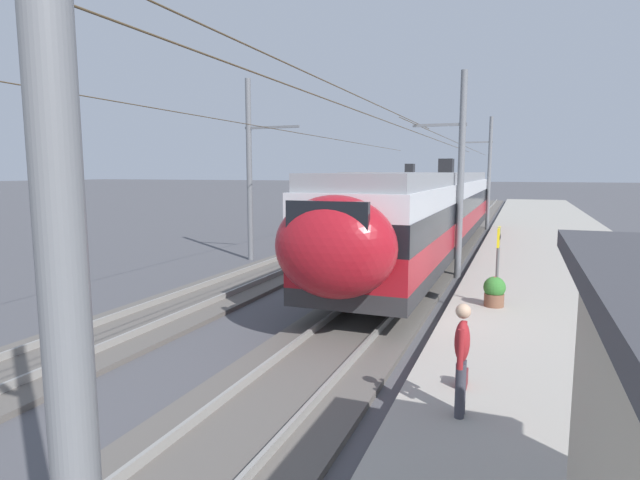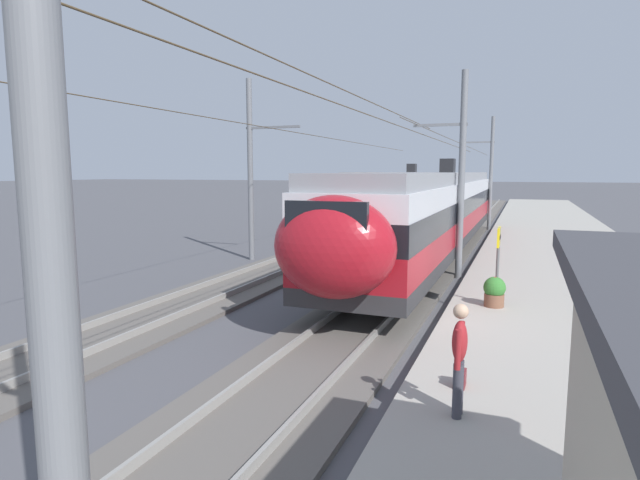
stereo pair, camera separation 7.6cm
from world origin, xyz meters
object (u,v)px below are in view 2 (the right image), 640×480
object	(u,v)px
platform_sign	(498,249)
passenger_walking	(459,354)
catenary_mast_mid	(458,172)
catenary_mast_west	(23,109)
catenary_mast_east	(489,171)
train_far_track	(401,193)
train_near_platform	(432,210)
handbag_beside_passenger	(460,378)
catenary_mast_far_side	(253,167)
potted_plant_platform_edge	(494,291)

from	to	relation	value
platform_sign	passenger_walking	size ratio (longest dim) A/B	1.25
catenary_mast_mid	passenger_walking	xyz separation A→B (m)	(-11.82, -1.47, -2.60)
catenary_mast_west	passenger_walking	world-z (taller)	catenary_mast_west
catenary_mast_east	train_far_track	bearing A→B (deg)	63.51
train_near_platform	catenary_mast_west	bearing A→B (deg)	-175.90
platform_sign	catenary_mast_west	bearing A→B (deg)	172.40
passenger_walking	handbag_beside_passenger	bearing A→B (deg)	4.49
catenary_mast_mid	catenary_mast_east	xyz separation A→B (m)	(17.17, -0.00, 0.05)
platform_sign	handbag_beside_passenger	xyz separation A→B (m)	(-5.74, 0.28, -1.41)
train_far_track	catenary_mast_far_side	xyz separation A→B (m)	(-19.75, 2.06, 1.86)
train_far_track	potted_plant_platform_edge	world-z (taller)	train_far_track
catenary_mast_west	catenary_mast_mid	distance (m)	17.46
catenary_mast_mid	catenary_mast_far_side	size ratio (longest dim) A/B	1.00
potted_plant_platform_edge	catenary_mast_east	bearing A→B (deg)	4.18
catenary_mast_far_side	potted_plant_platform_edge	bearing A→B (deg)	-119.25
train_near_platform	catenary_mast_far_side	xyz separation A→B (m)	(-3.04, 7.25, 1.86)
handbag_beside_passenger	catenary_mast_east	bearing A→B (deg)	2.85
handbag_beside_passenger	catenary_mast_west	bearing A→B (deg)	168.41
train_far_track	catenary_mast_west	bearing A→B (deg)	-169.98
catenary_mast_far_side	passenger_walking	xyz separation A→B (m)	(-12.58, -10.24, -2.82)
train_near_platform	catenary_mast_east	xyz separation A→B (m)	(13.37, -1.51, 1.69)
train_near_platform	catenary_mast_far_side	bearing A→B (deg)	112.74
catenary_mast_east	potted_plant_platform_edge	size ratio (longest dim) A/B	50.03
handbag_beside_passenger	platform_sign	bearing A→B (deg)	-2.82
catenary_mast_far_side	train_near_platform	bearing A→B (deg)	-67.26
passenger_walking	handbag_beside_passenger	size ratio (longest dim) A/B	4.14
train_far_track	catenary_mast_west	distance (m)	38.61
handbag_beside_passenger	potted_plant_platform_edge	bearing A→B (deg)	-2.38
catenary_mast_west	passenger_walking	bearing A→B (deg)	-14.57
catenary_mast_mid	catenary_mast_east	world-z (taller)	catenary_mast_east
catenary_mast_mid	potted_plant_platform_edge	size ratio (longest dim) A/B	50.03
catenary_mast_west	catenary_mast_far_side	bearing A→B (deg)	25.70
catenary_mast_west	train_far_track	bearing A→B (deg)	10.02
train_near_platform	catenary_mast_mid	bearing A→B (deg)	-158.28
train_near_platform	handbag_beside_passenger	distance (m)	14.92
passenger_walking	handbag_beside_passenger	xyz separation A→B (m)	(1.09, 0.09, -0.80)
train_near_platform	train_far_track	distance (m)	17.49
train_near_platform	platform_sign	distance (m)	9.36
train_near_platform	platform_sign	world-z (taller)	train_near_platform
catenary_mast_west	potted_plant_platform_edge	size ratio (longest dim) A/B	50.03
catenary_mast_mid	platform_sign	xyz separation A→B (m)	(-4.99, -1.67, -2.00)
train_far_track	catenary_mast_far_side	world-z (taller)	catenary_mast_far_side
platform_sign	catenary_mast_mid	bearing A→B (deg)	18.52
catenary_mast_east	platform_sign	bearing A→B (deg)	-175.69
catenary_mast_west	handbag_beside_passenger	world-z (taller)	catenary_mast_west
catenary_mast_west	catenary_mast_far_side	world-z (taller)	catenary_mast_west
train_near_platform	passenger_walking	bearing A→B (deg)	-169.17
catenary_mast_far_side	handbag_beside_passenger	world-z (taller)	catenary_mast_far_side
train_far_track	passenger_walking	world-z (taller)	train_far_track
train_far_track	train_near_platform	bearing A→B (deg)	-162.75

